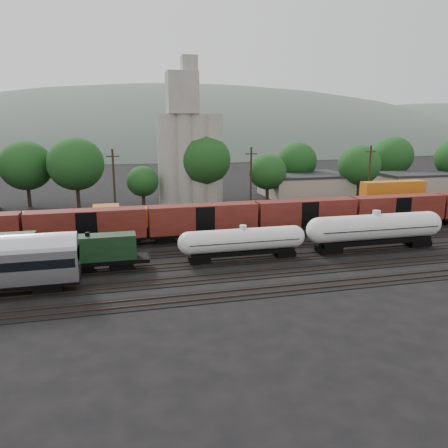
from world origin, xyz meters
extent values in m
plane|color=black|center=(0.00, 0.00, 0.00)|extent=(600.00, 600.00, 0.00)
cube|color=black|center=(0.00, -15.00, 0.04)|extent=(180.00, 3.20, 0.08)
cube|color=#382319|center=(0.00, -15.72, 0.12)|extent=(180.00, 0.08, 0.16)
cube|color=#382319|center=(0.00, -14.28, 0.12)|extent=(180.00, 0.08, 0.16)
cube|color=black|center=(0.00, -10.00, 0.04)|extent=(180.00, 3.20, 0.08)
cube|color=#382319|center=(0.00, -10.72, 0.12)|extent=(180.00, 0.08, 0.16)
cube|color=#382319|center=(0.00, -9.28, 0.12)|extent=(180.00, 0.08, 0.16)
cube|color=black|center=(0.00, -5.00, 0.04)|extent=(180.00, 3.20, 0.08)
cube|color=#382319|center=(0.00, -5.72, 0.12)|extent=(180.00, 0.08, 0.16)
cube|color=#382319|center=(0.00, -4.28, 0.12)|extent=(180.00, 0.08, 0.16)
cube|color=black|center=(0.00, 0.00, 0.04)|extent=(180.00, 3.20, 0.08)
cube|color=#382319|center=(0.00, -0.72, 0.12)|extent=(180.00, 0.08, 0.16)
cube|color=#382319|center=(0.00, 0.72, 0.12)|extent=(180.00, 0.08, 0.16)
cube|color=black|center=(0.00, 5.00, 0.04)|extent=(180.00, 3.20, 0.08)
cube|color=#382319|center=(0.00, 4.28, 0.12)|extent=(180.00, 0.08, 0.16)
cube|color=#382319|center=(0.00, 5.72, 0.12)|extent=(180.00, 0.08, 0.16)
cube|color=black|center=(0.00, 10.00, 0.04)|extent=(180.00, 3.20, 0.08)
cube|color=#382319|center=(0.00, 9.28, 0.12)|extent=(180.00, 0.08, 0.16)
cube|color=#382319|center=(0.00, 10.72, 0.12)|extent=(180.00, 0.08, 0.16)
cube|color=black|center=(0.00, 15.00, 0.04)|extent=(180.00, 3.20, 0.08)
cube|color=#382319|center=(0.00, 14.28, 0.12)|extent=(180.00, 0.08, 0.16)
cube|color=#382319|center=(0.00, 15.72, 0.12)|extent=(180.00, 0.08, 0.16)
cube|color=black|center=(-17.17, -5.00, 1.30)|extent=(17.00, 2.90, 0.40)
cube|color=black|center=(-17.17, -5.00, 0.85)|extent=(5.00, 2.20, 0.80)
cube|color=black|center=(-15.13, -5.00, 2.85)|extent=(10.20, 2.40, 2.70)
cube|color=black|center=(-22.27, -5.00, 3.15)|extent=(3.60, 2.90, 3.30)
cube|color=black|center=(-22.27, -5.00, 4.20)|extent=(3.70, 3.00, 0.90)
cylinder|color=black|center=(-15.13, -5.00, 4.35)|extent=(0.50, 0.50, 0.50)
cube|color=black|center=(-22.61, -5.00, 0.65)|extent=(2.60, 2.00, 0.70)
cube|color=black|center=(-11.73, -5.00, 0.65)|extent=(2.60, 2.00, 0.70)
cylinder|color=silver|center=(2.44, -5.00, 2.64)|extent=(12.94, 2.67, 2.67)
sphere|color=silver|center=(-4.03, -5.00, 2.64)|extent=(2.67, 2.67, 2.67)
sphere|color=silver|center=(8.91, -5.00, 2.64)|extent=(2.67, 2.67, 2.67)
cylinder|color=silver|center=(2.44, -5.00, 4.15)|extent=(0.83, 0.83, 0.46)
cube|color=black|center=(2.44, -5.00, 2.64)|extent=(13.23, 2.79, 0.07)
cube|color=black|center=(2.44, -5.00, 1.16)|extent=(12.50, 2.02, 0.46)
cube|color=black|center=(-2.85, -5.00, 0.61)|extent=(2.39, 1.84, 0.64)
cube|color=black|center=(7.74, -5.00, 0.61)|extent=(2.39, 1.84, 0.64)
cylinder|color=silver|center=(20.16, -5.00, 3.16)|extent=(15.75, 3.24, 3.24)
sphere|color=silver|center=(12.29, -5.00, 3.16)|extent=(3.24, 3.24, 3.24)
sphere|color=silver|center=(28.04, -5.00, 3.16)|extent=(3.24, 3.24, 3.24)
cylinder|color=silver|center=(20.16, -5.00, 5.01)|extent=(1.01, 1.01, 0.56)
cube|color=black|center=(20.16, -5.00, 3.16)|extent=(16.11, 3.40, 0.09)
cube|color=black|center=(20.16, -5.00, 1.37)|extent=(15.21, 2.46, 0.56)
cube|color=black|center=(13.72, -5.00, 0.70)|extent=(2.91, 2.24, 0.78)
cube|color=black|center=(26.60, -5.00, 0.70)|extent=(2.91, 2.24, 0.78)
cube|color=black|center=(-18.73, -10.00, 0.67)|extent=(2.70, 2.08, 0.73)
cube|color=black|center=(-7.92, 10.00, 1.30)|extent=(17.96, 2.89, 0.40)
cube|color=black|center=(-7.92, 10.00, 0.85)|extent=(4.99, 2.20, 0.80)
cube|color=#C05110|center=(-5.77, 10.00, 2.84)|extent=(10.78, 2.39, 2.69)
cube|color=#C05110|center=(-13.31, 10.00, 3.14)|extent=(3.59, 2.89, 3.29)
cube|color=black|center=(-13.31, 10.00, 4.19)|extent=(3.69, 2.99, 0.90)
cube|color=#C05110|center=(-15.82, 10.00, 2.40)|extent=(1.60, 2.39, 1.80)
cylinder|color=black|center=(-5.77, 10.00, 4.34)|extent=(0.50, 0.50, 0.50)
cube|color=black|center=(-13.67, 10.00, 0.65)|extent=(2.59, 2.00, 0.70)
cube|color=black|center=(-2.17, 10.00, 0.65)|extent=(2.59, 2.00, 0.70)
cube|color=black|center=(-15.70, 5.00, 1.20)|extent=(15.00, 2.60, 0.40)
cube|color=#5B1C16|center=(-15.70, 5.00, 3.30)|extent=(15.00, 2.90, 3.80)
cube|color=black|center=(-0.30, 5.00, 1.20)|extent=(15.00, 2.60, 0.40)
cube|color=#5B1C16|center=(-0.30, 5.00, 3.30)|extent=(15.00, 2.90, 3.80)
cube|color=black|center=(15.10, 5.00, 1.20)|extent=(15.00, 2.60, 0.40)
cube|color=#5B1C16|center=(15.10, 5.00, 3.30)|extent=(15.00, 2.90, 3.80)
cube|color=black|center=(30.50, 5.00, 1.20)|extent=(15.00, 2.60, 0.40)
cube|color=#5B1C16|center=(30.50, 5.00, 3.30)|extent=(15.00, 2.90, 3.80)
cube|color=black|center=(0.00, 15.00, 0.50)|extent=(160.00, 2.60, 0.60)
cube|color=slate|center=(-27.45, 15.00, 2.10)|extent=(12.00, 2.40, 2.60)
cube|color=navy|center=(-14.65, 15.00, 2.10)|extent=(12.00, 2.40, 2.60)
cube|color=maroon|center=(-1.85, 15.00, 2.10)|extent=(12.00, 2.40, 2.60)
cube|color=orange|center=(10.95, 15.00, 2.10)|extent=(12.00, 2.40, 2.60)
cube|color=#571E14|center=(23.75, 15.00, 2.10)|extent=(12.00, 2.40, 2.60)
cube|color=silver|center=(36.55, 15.00, 2.10)|extent=(12.00, 2.40, 2.60)
cube|color=#CF6815|center=(36.55, 15.00, 4.70)|extent=(12.00, 2.40, 2.60)
cylinder|color=#9F9C91|center=(-1.00, 36.00, 9.00)|extent=(4.40, 4.40, 18.00)
cylinder|color=#9F9C91|center=(2.00, 36.00, 9.00)|extent=(4.40, 4.40, 18.00)
cylinder|color=#9F9C91|center=(5.00, 36.00, 9.00)|extent=(4.40, 4.40, 18.00)
cylinder|color=#9F9C91|center=(8.00, 36.00, 9.00)|extent=(4.40, 4.40, 18.00)
cube|color=#9F9C91|center=(2.00, 36.00, 22.00)|extent=(6.00, 5.00, 8.00)
cube|color=#9F9C91|center=(3.50, 36.00, 27.00)|extent=(3.00, 3.00, 4.00)
cube|color=#9E937F|center=(30.00, 38.00, 2.30)|extent=(18.00, 14.00, 4.60)
cube|color=#232326|center=(30.00, 38.00, 4.85)|extent=(18.36, 14.28, 0.50)
cube|color=#9E937F|center=(55.00, 33.00, 2.30)|extent=(16.00, 10.00, 4.60)
cube|color=#232326|center=(55.00, 33.00, 4.85)|extent=(16.32, 10.20, 0.50)
cylinder|color=black|center=(-28.43, 39.18, 1.86)|extent=(0.70, 0.70, 3.73)
ellipsoid|color=#1D4B1B|center=(-28.43, 39.18, 8.13)|extent=(10.12, 10.12, 9.59)
cylinder|color=black|center=(-18.91, 35.32, 1.97)|extent=(0.70, 0.70, 3.93)
ellipsoid|color=#1D4B1B|center=(-18.91, 35.32, 8.57)|extent=(10.67, 10.67, 10.11)
cylinder|color=black|center=(-6.52, 33.65, 1.15)|extent=(0.70, 0.70, 2.31)
ellipsoid|color=#1D4B1B|center=(-6.52, 33.65, 5.03)|extent=(6.27, 6.27, 5.94)
cylinder|color=black|center=(6.41, 36.32, 2.01)|extent=(0.70, 0.70, 4.01)
ellipsoid|color=#1D4B1B|center=(6.41, 36.32, 8.75)|extent=(10.90, 10.90, 10.32)
cylinder|color=black|center=(19.18, 33.04, 1.44)|extent=(0.70, 0.70, 2.89)
ellipsoid|color=#1D4B1B|center=(19.18, 33.04, 6.29)|extent=(7.84, 7.84, 7.43)
cylinder|color=black|center=(30.15, 43.26, 1.72)|extent=(0.70, 0.70, 3.43)
ellipsoid|color=#1D4B1B|center=(30.15, 43.26, 7.48)|extent=(9.32, 9.32, 8.83)
cylinder|color=black|center=(39.73, 31.87, 1.68)|extent=(0.70, 0.70, 3.36)
ellipsoid|color=#1D4B1B|center=(39.73, 31.87, 7.31)|extent=(9.11, 9.11, 8.63)
cylinder|color=black|center=(56.09, 43.60, 1.87)|extent=(0.70, 0.70, 3.75)
ellipsoid|color=#1D4B1B|center=(56.09, 43.60, 8.17)|extent=(10.18, 10.18, 9.64)
cylinder|color=black|center=(-12.00, 22.00, 6.00)|extent=(0.36, 0.36, 12.00)
cube|color=black|center=(-12.00, 22.00, 10.80)|extent=(2.20, 0.18, 0.18)
cylinder|color=black|center=(12.00, 22.00, 6.00)|extent=(0.36, 0.36, 12.00)
cube|color=black|center=(12.00, 22.00, 10.80)|extent=(2.20, 0.18, 0.18)
cylinder|color=black|center=(36.00, 22.00, 6.00)|extent=(0.36, 0.36, 12.00)
cube|color=black|center=(36.00, 22.00, 10.80)|extent=(2.20, 0.18, 0.18)
ellipsoid|color=#59665B|center=(40.00, 260.00, -22.75)|extent=(520.00, 286.00, 130.00)
ellipsoid|color=#59665B|center=(260.00, 260.00, -17.50)|extent=(400.00, 220.00, 100.00)
camera|label=1|loc=(-12.05, -52.88, 16.03)|focal=35.00mm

